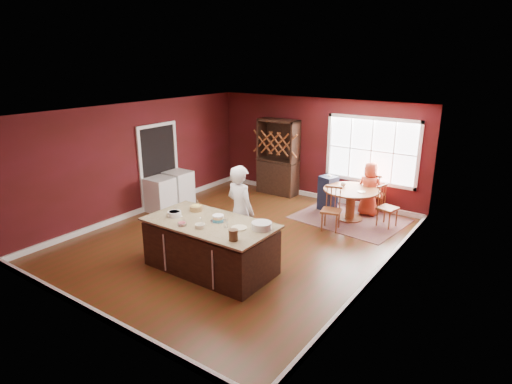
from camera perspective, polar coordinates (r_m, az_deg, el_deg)
room_shell at (r=8.68m, az=-2.50°, el=1.84°), size 7.00×7.00×7.00m
window at (r=10.93m, az=15.14°, el=5.36°), size 2.36×0.10×1.66m
doorway at (r=11.15m, az=-12.79°, el=3.26°), size 0.08×1.26×2.13m
kitchen_island at (r=7.79m, az=-6.09°, el=-7.28°), size 2.35×1.23×0.92m
dining_table at (r=10.29m, az=12.54°, el=-0.76°), size 1.30×1.30×0.75m
baker at (r=8.11m, az=-2.11°, el=-2.62°), size 0.73×0.55×1.80m
layer_cake at (r=7.59m, az=-5.07°, el=-3.51°), size 0.28×0.28×0.11m
bowl_blue at (r=7.94m, az=-10.82°, el=-2.89°), size 0.25×0.25×0.09m
bowl_yellow at (r=8.17m, az=-7.96°, el=-2.15°), size 0.25×0.25×0.09m
bowl_pink at (r=7.50m, az=-9.83°, el=-4.22°), size 0.16×0.16×0.06m
bowl_olive at (r=7.36m, az=-7.47°, el=-4.51°), size 0.18×0.18×0.07m
drinking_glass at (r=7.32m, az=-4.06°, el=-4.14°), size 0.08×0.08×0.16m
dinner_plate at (r=7.29m, az=-2.26°, el=-4.80°), size 0.27×0.27×0.02m
white_tub at (r=7.24m, az=0.75°, el=-4.51°), size 0.35×0.35×0.12m
stoneware_crock at (r=6.80m, az=-3.04°, el=-5.74°), size 0.15×0.15×0.18m
toy_figurine at (r=6.97m, az=-3.01°, el=-5.60°), size 0.05×0.05×0.08m
rug at (r=10.47m, az=12.35°, el=-3.51°), size 2.61×2.13×0.01m
chair_east at (r=10.09m, az=17.18°, el=-1.84°), size 0.46×0.48×0.96m
chair_south at (r=9.59m, az=9.99°, el=-2.23°), size 0.50×0.48×0.99m
chair_north at (r=10.88m, az=15.47°, el=-0.09°), size 0.45×0.43×1.03m
seated_woman at (r=10.65m, az=14.92°, el=0.40°), size 0.65×0.43×1.33m
high_chair at (r=10.84m, az=9.54°, el=-0.07°), size 0.46×0.46×0.91m
toddler at (r=10.81m, az=9.71°, el=1.82°), size 0.18×0.14×0.26m
table_plate at (r=10.05m, az=13.87°, el=0.03°), size 0.19×0.19×0.01m
table_cup at (r=10.39m, az=11.54°, el=0.99°), size 0.13×0.13×0.09m
hutch at (r=11.90m, az=2.95°, el=4.66°), size 1.14×0.47×2.09m
washer at (r=10.87m, az=-12.64°, el=-0.36°), size 0.59×0.57×0.86m
dryer at (r=11.28m, az=-10.27°, el=0.51°), size 0.61×0.59×0.88m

